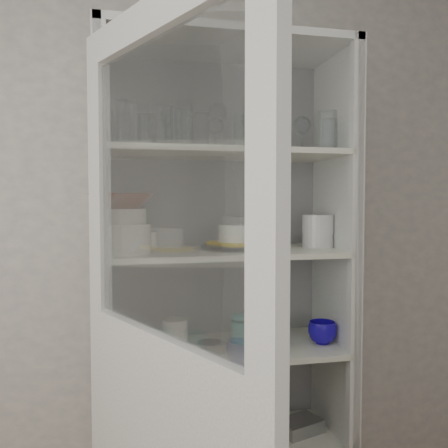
{
  "coord_description": "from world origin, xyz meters",
  "views": [
    {
      "loc": [
        -0.21,
        -0.62,
        1.46
      ],
      "look_at": [
        0.2,
        1.27,
        1.37
      ],
      "focal_mm": 38.0,
      "sensor_mm": 36.0,
      "label": 1
    }
  ],
  "objects_px": {
    "goblet_1": "(216,134)",
    "white_canister": "(175,334)",
    "goblet_0": "(151,133)",
    "goblet_3": "(302,134)",
    "tin_box": "(300,426)",
    "mug_teal": "(278,326)",
    "yellow_trivet": "(238,243)",
    "pantry_cabinet": "(221,323)",
    "mug_blue": "(322,332)",
    "teal_jar": "(241,329)",
    "cream_dish": "(213,435)",
    "cream_bowl": "(122,216)",
    "glass_platter": "(238,247)",
    "goblet_2": "(245,135)",
    "grey_bowl_stack": "(318,231)",
    "measuring_cups": "(210,347)",
    "plate_stack_front": "(122,239)",
    "white_ramekin": "(238,233)",
    "plate_stack_back": "(132,240)",
    "terracotta_bowl": "(121,201)",
    "mug_white": "(260,343)",
    "cupboard_door": "(164,418)"
  },
  "relations": [
    {
      "from": "goblet_1",
      "to": "white_canister",
      "type": "xyz_separation_m",
      "value": [
        -0.18,
        -0.08,
        -0.82
      ]
    },
    {
      "from": "goblet_0",
      "to": "goblet_3",
      "type": "relative_size",
      "value": 0.85
    },
    {
      "from": "goblet_0",
      "to": "tin_box",
      "type": "distance_m",
      "value": 1.4
    },
    {
      "from": "goblet_3",
      "to": "mug_teal",
      "type": "height_order",
      "value": "goblet_3"
    },
    {
      "from": "goblet_1",
      "to": "yellow_trivet",
      "type": "bearing_deg",
      "value": -37.48
    },
    {
      "from": "pantry_cabinet",
      "to": "mug_blue",
      "type": "xyz_separation_m",
      "value": [
        0.41,
        -0.12,
        -0.03
      ]
    },
    {
      "from": "teal_jar",
      "to": "cream_dish",
      "type": "xyz_separation_m",
      "value": [
        -0.13,
        -0.05,
        -0.42
      ]
    },
    {
      "from": "cream_bowl",
      "to": "cream_dish",
      "type": "distance_m",
      "value": 0.98
    },
    {
      "from": "glass_platter",
      "to": "goblet_2",
      "type": "bearing_deg",
      "value": 50.02
    },
    {
      "from": "grey_bowl_stack",
      "to": "measuring_cups",
      "type": "height_order",
      "value": "grey_bowl_stack"
    },
    {
      "from": "white_canister",
      "to": "plate_stack_front",
      "type": "bearing_deg",
      "value": -165.98
    },
    {
      "from": "pantry_cabinet",
      "to": "cream_dish",
      "type": "distance_m",
      "value": 0.46
    },
    {
      "from": "tin_box",
      "to": "grey_bowl_stack",
      "type": "bearing_deg",
      "value": 2.73
    },
    {
      "from": "cream_dish",
      "to": "white_ramekin",
      "type": "bearing_deg",
      "value": 14.8
    },
    {
      "from": "goblet_3",
      "to": "pantry_cabinet",
      "type": "bearing_deg",
      "value": -179.1
    },
    {
      "from": "mug_blue",
      "to": "measuring_cups",
      "type": "bearing_deg",
      "value": 172.66
    },
    {
      "from": "mug_teal",
      "to": "white_canister",
      "type": "bearing_deg",
      "value": -162.74
    },
    {
      "from": "goblet_1",
      "to": "goblet_3",
      "type": "bearing_deg",
      "value": -1.11
    },
    {
      "from": "plate_stack_back",
      "to": "terracotta_bowl",
      "type": "xyz_separation_m",
      "value": [
        -0.04,
        -0.19,
        0.16
      ]
    },
    {
      "from": "goblet_3",
      "to": "cream_bowl",
      "type": "height_order",
      "value": "goblet_3"
    },
    {
      "from": "goblet_2",
      "to": "white_ramekin",
      "type": "relative_size",
      "value": 0.95
    },
    {
      "from": "cream_bowl",
      "to": "teal_jar",
      "type": "height_order",
      "value": "cream_bowl"
    },
    {
      "from": "plate_stack_front",
      "to": "measuring_cups",
      "type": "height_order",
      "value": "plate_stack_front"
    },
    {
      "from": "pantry_cabinet",
      "to": "plate_stack_front",
      "type": "distance_m",
      "value": 0.57
    },
    {
      "from": "plate_stack_front",
      "to": "mug_white",
      "type": "distance_m",
      "value": 0.67
    },
    {
      "from": "plate_stack_front",
      "to": "mug_blue",
      "type": "relative_size",
      "value": 1.88
    },
    {
      "from": "cupboard_door",
      "to": "tin_box",
      "type": "relative_size",
      "value": 11.05
    },
    {
      "from": "plate_stack_back",
      "to": "mug_white",
      "type": "height_order",
      "value": "plate_stack_back"
    },
    {
      "from": "pantry_cabinet",
      "to": "teal_jar",
      "type": "relative_size",
      "value": 19.55
    },
    {
      "from": "mug_blue",
      "to": "goblet_3",
      "type": "bearing_deg",
      "value": 101.03
    },
    {
      "from": "white_ramekin",
      "to": "mug_white",
      "type": "height_order",
      "value": "white_ramekin"
    },
    {
      "from": "plate_stack_back",
      "to": "teal_jar",
      "type": "relative_size",
      "value": 2.0
    },
    {
      "from": "goblet_1",
      "to": "cream_dish",
      "type": "relative_size",
      "value": 0.77
    },
    {
      "from": "goblet_0",
      "to": "mug_blue",
      "type": "relative_size",
      "value": 1.31
    },
    {
      "from": "plate_stack_front",
      "to": "goblet_0",
      "type": "bearing_deg",
      "value": 47.77
    },
    {
      "from": "terracotta_bowl",
      "to": "grey_bowl_stack",
      "type": "height_order",
      "value": "terracotta_bowl"
    },
    {
      "from": "yellow_trivet",
      "to": "goblet_3",
      "type": "bearing_deg",
      "value": 10.34
    },
    {
      "from": "plate_stack_back",
      "to": "grey_bowl_stack",
      "type": "xyz_separation_m",
      "value": [
        0.78,
        -0.14,
        0.04
      ]
    },
    {
      "from": "mug_teal",
      "to": "measuring_cups",
      "type": "bearing_deg",
      "value": -147.81
    },
    {
      "from": "glass_platter",
      "to": "cream_dish",
      "type": "xyz_separation_m",
      "value": [
        -0.11,
        -0.03,
        -0.78
      ]
    },
    {
      "from": "cupboard_door",
      "to": "measuring_cups",
      "type": "distance_m",
      "value": 0.6
    },
    {
      "from": "cream_bowl",
      "to": "cream_dish",
      "type": "height_order",
      "value": "cream_bowl"
    },
    {
      "from": "goblet_1",
      "to": "mug_teal",
      "type": "distance_m",
      "value": 0.88
    },
    {
      "from": "cream_dish",
      "to": "cream_bowl",
      "type": "bearing_deg",
      "value": -174.11
    },
    {
      "from": "pantry_cabinet",
      "to": "goblet_3",
      "type": "relative_size",
      "value": 11.48
    },
    {
      "from": "glass_platter",
      "to": "teal_jar",
      "type": "distance_m",
      "value": 0.36
    },
    {
      "from": "mug_white",
      "to": "plate_stack_front",
      "type": "bearing_deg",
      "value": 147.93
    },
    {
      "from": "cream_bowl",
      "to": "pantry_cabinet",
      "type": "bearing_deg",
      "value": 15.79
    },
    {
      "from": "goblet_0",
      "to": "yellow_trivet",
      "type": "xyz_separation_m",
      "value": [
        0.35,
        -0.06,
        -0.45
      ]
    },
    {
      "from": "mug_blue",
      "to": "teal_jar",
      "type": "distance_m",
      "value": 0.34
    }
  ]
}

